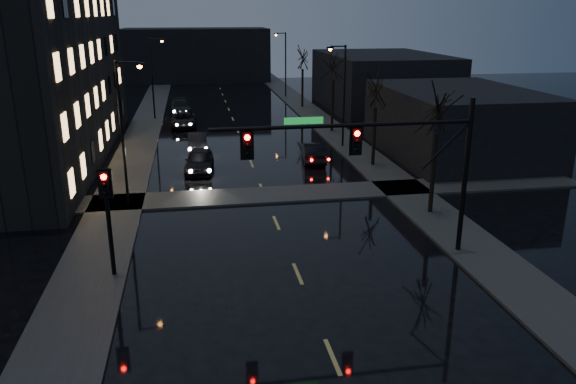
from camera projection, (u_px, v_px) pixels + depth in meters
name	position (u px, v px, depth m)	size (l,w,h in m)	color
sidewalk_left	(140.00, 140.00, 47.34)	(3.00, 140.00, 0.12)	#2D2D2B
sidewalk_right	(336.00, 133.00, 50.06)	(3.00, 140.00, 0.12)	#2D2D2B
sidewalk_cross	(265.00, 195.00, 33.21)	(40.00, 3.00, 0.12)	#2D2D2B
apartment_block	(11.00, 77.00, 39.55)	(12.00, 30.00, 12.00)	black
commercial_right_near	(457.00, 123.00, 41.98)	(10.00, 14.00, 5.00)	black
commercial_right_far	(381.00, 81.00, 62.71)	(12.00, 18.00, 6.00)	black
far_block	(196.00, 55.00, 87.36)	(22.00, 10.00, 8.00)	black
signal_mast	(384.00, 151.00, 23.44)	(11.11, 0.41, 7.00)	black
signal_pole_left	(107.00, 208.00, 22.19)	(0.35, 0.41, 4.53)	black
tree_near	(439.00, 98.00, 28.45)	(3.52, 3.52, 8.08)	black
tree_mid_a	(377.00, 83.00, 37.95)	(3.30, 3.30, 7.58)	black
tree_mid_b	(334.00, 57.00, 48.97)	(3.74, 3.74, 8.59)	black
tree_far	(303.00, 53.00, 62.28)	(3.43, 3.43, 7.88)	black
streetlight_l_near	(125.00, 122.00, 30.09)	(1.53, 0.28, 8.00)	black
streetlight_l_far	(154.00, 72.00, 55.43)	(1.53, 0.28, 8.00)	black
streetlight_r_mid	(342.00, 87.00, 43.77)	(1.53, 0.28, 8.00)	black
streetlight_r_far	(284.00, 59.00, 70.05)	(1.53, 0.28, 8.00)	black
oncoming_car_a	(199.00, 160.00, 38.12)	(1.83, 4.55, 1.55)	black
oncoming_car_b	(198.00, 142.00, 43.94)	(1.40, 4.02, 1.32)	black
oncoming_car_c	(184.00, 120.00, 52.86)	(2.26, 4.90, 1.36)	black
oncoming_car_d	(180.00, 107.00, 59.73)	(2.09, 5.15, 1.49)	black
lead_car	(313.00, 152.00, 40.65)	(1.53, 4.38, 1.44)	black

